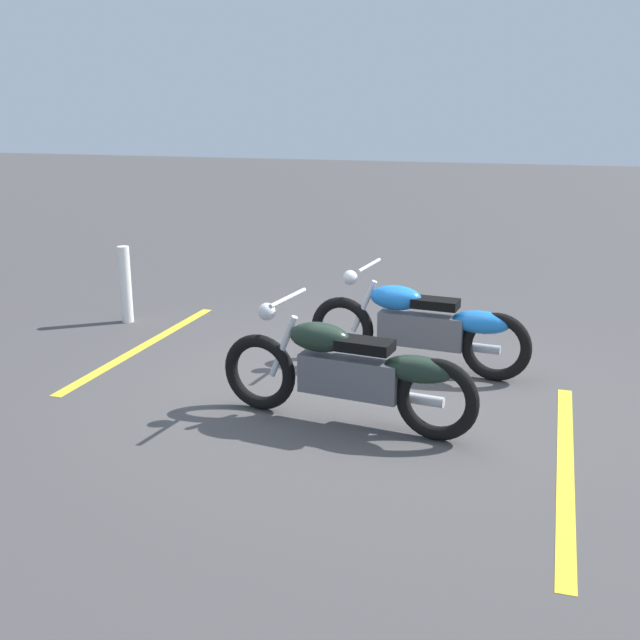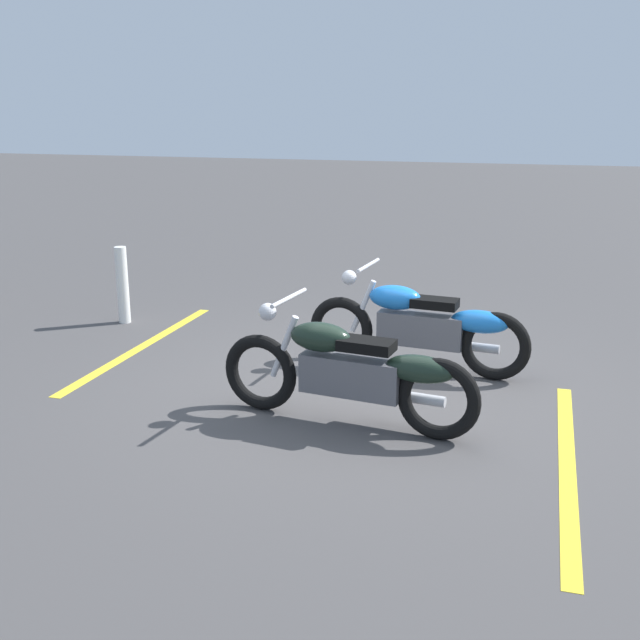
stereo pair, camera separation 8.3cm
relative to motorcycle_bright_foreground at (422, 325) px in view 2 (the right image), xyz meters
name	(u,v)px [view 2 (the right image)]	position (x,y,z in m)	size (l,w,h in m)	color
ground_plane	(357,391)	(0.45, 0.75, -0.46)	(60.00, 60.00, 0.00)	#474444
motorcycle_bright_foreground	(422,325)	(0.00, 0.00, 0.00)	(2.23, 0.62, 1.04)	black
motorcycle_dark_foreground	(352,371)	(0.31, 1.50, 0.00)	(2.23, 0.62, 1.04)	black
bollard_post	(123,285)	(3.73, -0.67, 0.00)	(0.14, 0.14, 0.93)	white
parking_stripe_near	(567,464)	(-1.39, 1.74, -0.46)	(3.20, 0.12, 0.01)	yellow
parking_stripe_mid	(143,346)	(3.03, 0.12, -0.46)	(3.20, 0.12, 0.01)	yellow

